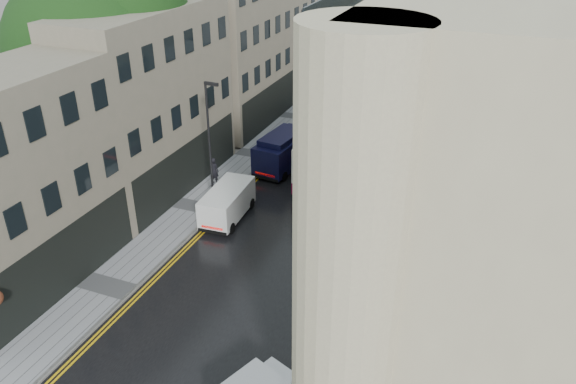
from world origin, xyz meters
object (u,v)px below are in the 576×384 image
Objects in this scene: tree_near at (96,79)px; cream_bus at (305,158)px; lamp_post_near at (210,147)px; lamp_post_far at (302,64)px; navy_van at (258,156)px; pedestrian at (214,171)px; tree_far at (209,44)px; white_lorry at (392,104)px; white_van at (203,213)px.

cream_bus is at bearing 23.71° from tree_near.
lamp_post_far reaches higher than lamp_post_near.
cream_bus is (11.38, 5.00, -5.30)m from tree_near.
tree_near is 1.84× the size of lamp_post_near.
lamp_post_near is at bearing -90.87° from navy_van.
tree_far is at bearing -56.33° from pedestrian.
tree_near is at bearing -143.96° from navy_van.
white_lorry is at bearing -22.11° from lamp_post_far.
lamp_post_near is 0.89× the size of lamp_post_far.
pedestrian is 4.14m from lamp_post_near.
pedestrian is 14.59m from lamp_post_far.
lamp_post_near reaches higher than pedestrian.
white_lorry is (14.24, 2.80, -3.98)m from tree_far.
cream_bus is at bearing -85.11° from lamp_post_far.
cream_bus is at bearing 63.86° from white_van.
tree_near is 7.82× the size of pedestrian.
cream_bus is at bearing 59.12° from lamp_post_near.
lamp_post_near reaches higher than cream_bus.
tree_far is at bearing 123.30° from lamp_post_near.
cream_bus is 11.28m from white_lorry.
tree_far is 1.05× the size of cream_bus.
lamp_post_near reaches higher than white_lorry.
lamp_post_far is at bearing 28.47° from tree_far.
cream_bus is 2.83× the size of white_van.
navy_van is at bearing -121.33° from white_lorry.
tree_near reaches higher than white_lorry.
lamp_post_far is (6.45, 3.50, -1.85)m from tree_far.
pedestrian is at bearing -61.06° from tree_far.
white_van is 19.50m from lamp_post_far.
tree_far is at bearing 139.64° from cream_bus.
tree_near reaches higher than navy_van.
lamp_post_far is at bearing 97.47° from lamp_post_near.
white_van is at bearing 116.58° from pedestrian.
white_lorry is 8.10m from lamp_post_far.
lamp_post_far is (-0.82, 16.82, 0.47)m from lamp_post_near.
lamp_post_near reaches higher than navy_van.
pedestrian is (5.91, -10.69, -5.22)m from tree_far.
tree_near is at bearing -160.79° from cream_bus.
lamp_post_far is at bearing 173.26° from white_lorry.
white_van is 0.56× the size of lamp_post_near.
tree_far is 1.46× the size of white_lorry.
tree_far reaches higher than lamp_post_far.
tree_near is 1.63× the size of lamp_post_far.
lamp_post_near is at bearing 101.57° from white_van.
lamp_post_far is at bearing 67.75° from tree_near.
tree_near reaches higher than lamp_post_far.
pedestrian is (6.21, 2.31, -5.94)m from tree_near.
lamp_post_near is (7.57, -0.33, -3.04)m from tree_near.
tree_near reaches higher than pedestrian.
lamp_post_far reaches higher than pedestrian.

